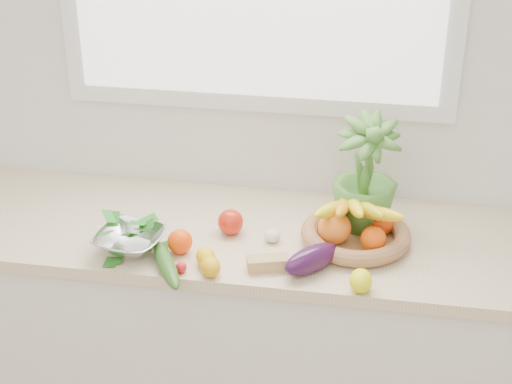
% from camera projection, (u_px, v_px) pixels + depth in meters
% --- Properties ---
extents(back_wall, '(4.50, 0.02, 2.70)m').
position_uv_depth(back_wall, '(258.00, 66.00, 2.57)').
color(back_wall, white).
rests_on(back_wall, ground).
extents(counter_cabinet, '(2.20, 0.58, 0.86)m').
position_uv_depth(counter_cabinet, '(243.00, 345.00, 2.74)').
color(counter_cabinet, silver).
rests_on(counter_cabinet, ground).
extents(countertop, '(2.24, 0.62, 0.04)m').
position_uv_depth(countertop, '(242.00, 235.00, 2.53)').
color(countertop, beige).
rests_on(countertop, counter_cabinet).
extents(orange_loose, '(0.08, 0.08, 0.08)m').
position_uv_depth(orange_loose, '(180.00, 242.00, 2.38)').
color(orange_loose, '#FF4408').
rests_on(orange_loose, countertop).
extents(lemon_a, '(0.08, 0.09, 0.06)m').
position_uv_depth(lemon_a, '(206.00, 257.00, 2.32)').
color(lemon_a, '#F0B30D').
rests_on(lemon_a, countertop).
extents(lemon_b, '(0.07, 0.08, 0.07)m').
position_uv_depth(lemon_b, '(361.00, 281.00, 2.20)').
color(lemon_b, '#F4F40D').
rests_on(lemon_b, countertop).
extents(lemon_c, '(0.08, 0.09, 0.06)m').
position_uv_depth(lemon_c, '(210.00, 267.00, 2.27)').
color(lemon_c, '#E7A80C').
rests_on(lemon_c, countertop).
extents(apple, '(0.10, 0.10, 0.08)m').
position_uv_depth(apple, '(231.00, 222.00, 2.48)').
color(apple, red).
rests_on(apple, countertop).
extents(ginger, '(0.13, 0.08, 0.04)m').
position_uv_depth(ginger, '(268.00, 263.00, 2.30)').
color(ginger, tan).
rests_on(ginger, countertop).
extents(garlic_a, '(0.06, 0.06, 0.04)m').
position_uv_depth(garlic_a, '(272.00, 236.00, 2.44)').
color(garlic_a, silver).
rests_on(garlic_a, countertop).
extents(garlic_b, '(0.07, 0.07, 0.05)m').
position_uv_depth(garlic_b, '(314.00, 223.00, 2.50)').
color(garlic_b, white).
rests_on(garlic_b, countertop).
extents(garlic_c, '(0.07, 0.07, 0.05)m').
position_uv_depth(garlic_c, '(321.00, 250.00, 2.36)').
color(garlic_c, silver).
rests_on(garlic_c, countertop).
extents(eggplant, '(0.19, 0.20, 0.08)m').
position_uv_depth(eggplant, '(312.00, 259.00, 2.29)').
color(eggplant, '#300E33').
rests_on(eggplant, countertop).
extents(cucumber, '(0.17, 0.26, 0.05)m').
position_uv_depth(cucumber, '(166.00, 265.00, 2.29)').
color(cucumber, '#28581A').
rests_on(cucumber, countertop).
extents(radish, '(0.04, 0.04, 0.03)m').
position_uv_depth(radish, '(181.00, 267.00, 2.29)').
color(radish, red).
rests_on(radish, countertop).
extents(potted_herb, '(0.25, 0.25, 0.37)m').
position_uv_depth(potted_herb, '(366.00, 173.00, 2.43)').
color(potted_herb, '#487F2E').
rests_on(potted_herb, countertop).
extents(fruit_basket, '(0.41, 0.41, 0.18)m').
position_uv_depth(fruit_basket, '(355.00, 228.00, 2.42)').
color(fruit_basket, '#BB7B53').
rests_on(fruit_basket, countertop).
extents(colander_with_spinach, '(0.23, 0.23, 0.11)m').
position_uv_depth(colander_with_spinach, '(129.00, 236.00, 2.37)').
color(colander_with_spinach, white).
rests_on(colander_with_spinach, countertop).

